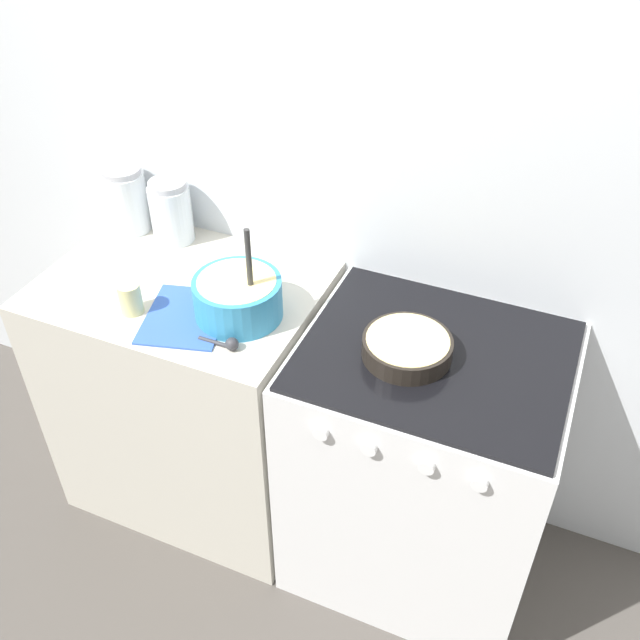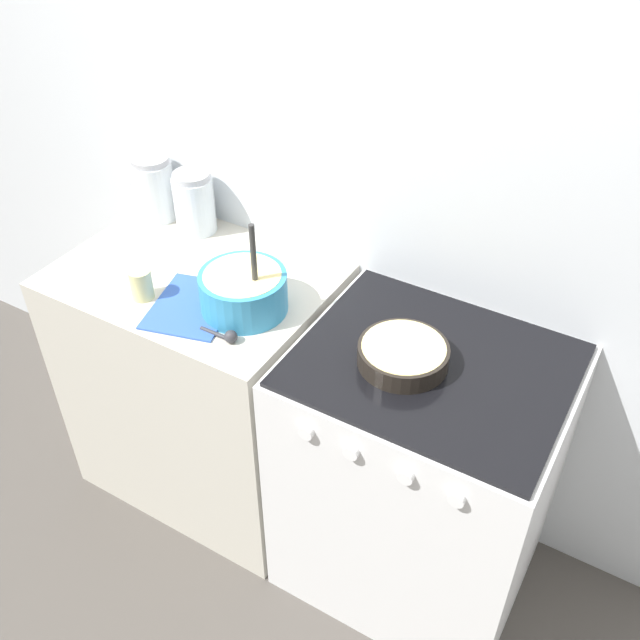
% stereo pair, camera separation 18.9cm
% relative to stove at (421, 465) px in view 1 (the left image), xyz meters
% --- Properties ---
extents(ground_plane, '(12.00, 12.00, 0.00)m').
position_rel_stove_xyz_m(ground_plane, '(-0.38, -0.30, -0.45)').
color(ground_plane, '#4C4742').
extents(wall_back, '(4.65, 0.05, 2.40)m').
position_rel_stove_xyz_m(wall_back, '(-0.38, 0.33, 0.75)').
color(wall_back, silver).
rests_on(wall_back, ground_plane).
extents(countertop_cabinet, '(0.82, 0.60, 0.90)m').
position_rel_stove_xyz_m(countertop_cabinet, '(-0.79, 0.00, 0.00)').
color(countertop_cabinet, beige).
rests_on(countertop_cabinet, ground_plane).
extents(stove, '(0.72, 0.62, 0.90)m').
position_rel_stove_xyz_m(stove, '(0.00, 0.00, 0.00)').
color(stove, silver).
rests_on(stove, ground_plane).
extents(mixing_bowl, '(0.25, 0.25, 0.29)m').
position_rel_stove_xyz_m(mixing_bowl, '(-0.55, -0.06, 0.52)').
color(mixing_bowl, '#338CBF').
rests_on(mixing_bowl, countertop_cabinet).
extents(baking_pan, '(0.23, 0.23, 0.06)m').
position_rel_stove_xyz_m(baking_pan, '(-0.07, -0.04, 0.48)').
color(baking_pan, black).
rests_on(baking_pan, stove).
extents(storage_jar_left, '(0.14, 0.14, 0.22)m').
position_rel_stove_xyz_m(storage_jar_left, '(-1.10, 0.21, 0.54)').
color(storage_jar_left, silver).
rests_on(storage_jar_left, countertop_cabinet).
extents(storage_jar_middle, '(0.13, 0.13, 0.20)m').
position_rel_stove_xyz_m(storage_jar_middle, '(-0.93, 0.21, 0.54)').
color(storage_jar_middle, silver).
rests_on(storage_jar_middle, countertop_cabinet).
extents(tin_can, '(0.06, 0.06, 0.09)m').
position_rel_stove_xyz_m(tin_can, '(-0.84, -0.16, 0.50)').
color(tin_can, beige).
rests_on(tin_can, countertop_cabinet).
extents(recipe_page, '(0.28, 0.32, 0.01)m').
position_rel_stove_xyz_m(recipe_page, '(-0.68, -0.13, 0.45)').
color(recipe_page, '#3359B2').
rests_on(recipe_page, countertop_cabinet).
extents(measuring_spoon, '(0.12, 0.04, 0.04)m').
position_rel_stove_xyz_m(measuring_spoon, '(-0.51, -0.20, 0.47)').
color(measuring_spoon, '#333338').
rests_on(measuring_spoon, countertop_cabinet).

